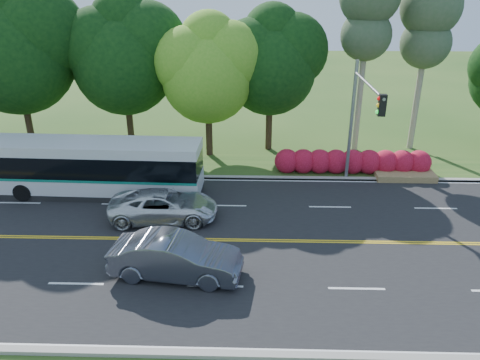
{
  "coord_description": "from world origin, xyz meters",
  "views": [
    {
      "loc": [
        0.91,
        -18.54,
        11.14
      ],
      "look_at": [
        0.31,
        2.0,
        2.16
      ],
      "focal_mm": 35.0,
      "sensor_mm": 36.0,
      "label": 1
    }
  ],
  "objects_px": {
    "transit_bus": "(95,168)",
    "suv": "(164,206)",
    "traffic_signal": "(360,111)",
    "sedan": "(176,257)"
  },
  "relations": [
    {
      "from": "sedan",
      "to": "suv",
      "type": "bearing_deg",
      "value": 22.91
    },
    {
      "from": "sedan",
      "to": "transit_bus",
      "type": "bearing_deg",
      "value": 43.36
    },
    {
      "from": "transit_bus",
      "to": "suv",
      "type": "height_order",
      "value": "transit_bus"
    },
    {
      "from": "traffic_signal",
      "to": "suv",
      "type": "relative_size",
      "value": 1.32
    },
    {
      "from": "sedan",
      "to": "suv",
      "type": "relative_size",
      "value": 0.99
    },
    {
      "from": "transit_bus",
      "to": "suv",
      "type": "distance_m",
      "value": 5.18
    },
    {
      "from": "transit_bus",
      "to": "traffic_signal",
      "type": "bearing_deg",
      "value": 4.27
    },
    {
      "from": "transit_bus",
      "to": "sedan",
      "type": "height_order",
      "value": "transit_bus"
    },
    {
      "from": "traffic_signal",
      "to": "sedan",
      "type": "distance_m",
      "value": 12.49
    },
    {
      "from": "traffic_signal",
      "to": "transit_bus",
      "type": "height_order",
      "value": "traffic_signal"
    }
  ]
}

